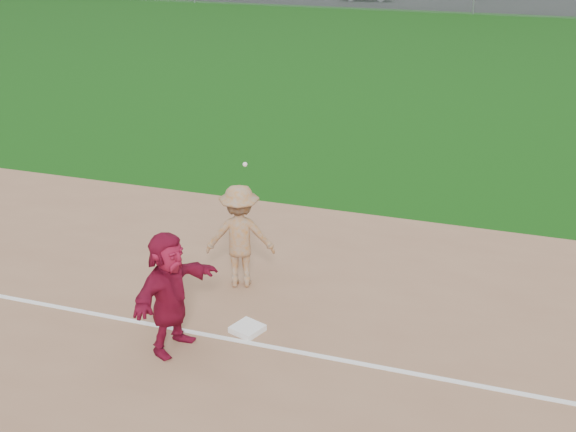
% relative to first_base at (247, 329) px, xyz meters
% --- Properties ---
extents(ground, '(160.00, 160.00, 0.00)m').
position_rel_first_base_xyz_m(ground, '(0.05, 0.49, -0.07)').
color(ground, '#12480D').
rests_on(ground, ground).
extents(foul_line, '(60.00, 0.10, 0.01)m').
position_rel_first_base_xyz_m(foul_line, '(0.05, -0.31, -0.05)').
color(foul_line, white).
rests_on(foul_line, infield_dirt).
extents(parking_asphalt, '(120.00, 10.00, 0.01)m').
position_rel_first_base_xyz_m(parking_asphalt, '(0.05, 46.49, -0.07)').
color(parking_asphalt, black).
rests_on(parking_asphalt, ground).
extents(first_base, '(0.58, 0.58, 0.10)m').
position_rel_first_base_xyz_m(first_base, '(0.00, 0.00, 0.00)').
color(first_base, white).
rests_on(first_base, infield_dirt).
extents(base_runner, '(1.01, 1.94, 2.00)m').
position_rel_first_base_xyz_m(base_runner, '(-0.95, -0.81, 0.95)').
color(base_runner, maroon).
rests_on(base_runner, infield_dirt).
extents(first_base_play, '(1.42, 1.07, 2.53)m').
position_rel_first_base_xyz_m(first_base_play, '(-0.71, 1.50, 0.93)').
color(first_base_play, gray).
rests_on(first_base_play, infield_dirt).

